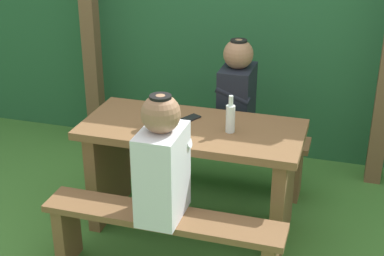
{
  "coord_description": "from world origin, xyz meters",
  "views": [
    {
      "loc": [
        0.94,
        -3.11,
        2.18
      ],
      "look_at": [
        0.0,
        0.0,
        0.72
      ],
      "focal_mm": 52.74,
      "sensor_mm": 36.0,
      "label": 1
    }
  ],
  "objects_px": {
    "person_white_shirt": "(162,162)",
    "cell_phone": "(190,118)",
    "picnic_table": "(192,159)",
    "bench_far": "(214,147)",
    "bottle_left": "(230,117)",
    "person_black_coat": "(237,93)",
    "bench_near": "(163,233)",
    "drinking_glass": "(150,121)"
  },
  "relations": [
    {
      "from": "bench_far",
      "to": "person_white_shirt",
      "type": "xyz_separation_m",
      "value": [
        0.01,
        -1.16,
        0.46
      ]
    },
    {
      "from": "picnic_table",
      "to": "bench_near",
      "type": "distance_m",
      "value": 0.61
    },
    {
      "from": "drinking_glass",
      "to": "cell_phone",
      "type": "distance_m",
      "value": 0.29
    },
    {
      "from": "bench_far",
      "to": "person_black_coat",
      "type": "height_order",
      "value": "person_black_coat"
    },
    {
      "from": "bottle_left",
      "to": "person_white_shirt",
      "type": "bearing_deg",
      "value": -113.6
    },
    {
      "from": "bench_far",
      "to": "person_black_coat",
      "type": "xyz_separation_m",
      "value": [
        0.16,
        -0.0,
        0.46
      ]
    },
    {
      "from": "bench_far",
      "to": "drinking_glass",
      "type": "distance_m",
      "value": 0.87
    },
    {
      "from": "picnic_table",
      "to": "drinking_glass",
      "type": "distance_m",
      "value": 0.39
    },
    {
      "from": "bottle_left",
      "to": "cell_phone",
      "type": "bearing_deg",
      "value": 158.06
    },
    {
      "from": "bottle_left",
      "to": "picnic_table",
      "type": "bearing_deg",
      "value": 176.07
    },
    {
      "from": "bench_near",
      "to": "person_white_shirt",
      "type": "height_order",
      "value": "person_white_shirt"
    },
    {
      "from": "drinking_glass",
      "to": "person_white_shirt",
      "type": "bearing_deg",
      "value": -62.14
    },
    {
      "from": "picnic_table",
      "to": "person_black_coat",
      "type": "relative_size",
      "value": 1.95
    },
    {
      "from": "bench_far",
      "to": "person_white_shirt",
      "type": "relative_size",
      "value": 1.95
    },
    {
      "from": "picnic_table",
      "to": "cell_phone",
      "type": "xyz_separation_m",
      "value": [
        -0.04,
        0.1,
        0.24
      ]
    },
    {
      "from": "drinking_glass",
      "to": "bottle_left",
      "type": "bearing_deg",
      "value": 10.82
    },
    {
      "from": "picnic_table",
      "to": "person_black_coat",
      "type": "height_order",
      "value": "person_black_coat"
    },
    {
      "from": "drinking_glass",
      "to": "bottle_left",
      "type": "distance_m",
      "value": 0.5
    },
    {
      "from": "person_black_coat",
      "to": "picnic_table",
      "type": "bearing_deg",
      "value": -105.49
    },
    {
      "from": "drinking_glass",
      "to": "picnic_table",
      "type": "bearing_deg",
      "value": 24.76
    },
    {
      "from": "bench_near",
      "to": "person_black_coat",
      "type": "distance_m",
      "value": 1.25
    },
    {
      "from": "bench_far",
      "to": "bottle_left",
      "type": "height_order",
      "value": "bottle_left"
    },
    {
      "from": "bench_near",
      "to": "cell_phone",
      "type": "height_order",
      "value": "cell_phone"
    },
    {
      "from": "person_white_shirt",
      "to": "drinking_glass",
      "type": "relative_size",
      "value": 7.22
    },
    {
      "from": "picnic_table",
      "to": "bottle_left",
      "type": "bearing_deg",
      "value": -3.93
    },
    {
      "from": "person_white_shirt",
      "to": "bottle_left",
      "type": "bearing_deg",
      "value": 66.4
    },
    {
      "from": "picnic_table",
      "to": "drinking_glass",
      "type": "relative_size",
      "value": 14.05
    },
    {
      "from": "person_black_coat",
      "to": "bottle_left",
      "type": "relative_size",
      "value": 3.03
    },
    {
      "from": "bench_far",
      "to": "cell_phone",
      "type": "distance_m",
      "value": 0.64
    },
    {
      "from": "person_black_coat",
      "to": "drinking_glass",
      "type": "height_order",
      "value": "person_black_coat"
    },
    {
      "from": "cell_phone",
      "to": "bottle_left",
      "type": "bearing_deg",
      "value": 6.04
    },
    {
      "from": "person_white_shirt",
      "to": "cell_phone",
      "type": "xyz_separation_m",
      "value": [
        -0.05,
        0.68,
        -0.03
      ]
    },
    {
      "from": "bottle_left",
      "to": "drinking_glass",
      "type": "bearing_deg",
      "value": -169.18
    },
    {
      "from": "bench_near",
      "to": "picnic_table",
      "type": "bearing_deg",
      "value": 90.0
    },
    {
      "from": "bench_far",
      "to": "bench_near",
      "type": "bearing_deg",
      "value": -90.0
    },
    {
      "from": "person_black_coat",
      "to": "cell_phone",
      "type": "distance_m",
      "value": 0.52
    },
    {
      "from": "bench_near",
      "to": "bottle_left",
      "type": "height_order",
      "value": "bottle_left"
    },
    {
      "from": "person_white_shirt",
      "to": "cell_phone",
      "type": "bearing_deg",
      "value": 94.21
    },
    {
      "from": "drinking_glass",
      "to": "bench_far",
      "type": "bearing_deg",
      "value": 70.81
    },
    {
      "from": "bench_near",
      "to": "cell_phone",
      "type": "xyz_separation_m",
      "value": [
        -0.04,
        0.68,
        0.43
      ]
    },
    {
      "from": "person_white_shirt",
      "to": "person_black_coat",
      "type": "xyz_separation_m",
      "value": [
        0.15,
        1.15,
        0.0
      ]
    },
    {
      "from": "bench_far",
      "to": "person_white_shirt",
      "type": "bearing_deg",
      "value": -89.72
    }
  ]
}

